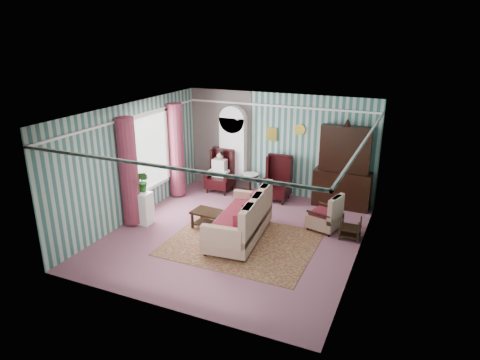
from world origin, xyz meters
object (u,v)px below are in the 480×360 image
at_px(wingback_right, 277,179).
at_px(round_side_table, 250,184).
at_px(sofa, 239,217).
at_px(wingback_left, 220,171).
at_px(dresser_hutch, 344,165).
at_px(floral_armchair, 325,208).
at_px(bookcase, 233,152).
at_px(seated_woman, 220,172).
at_px(nest_table, 350,228).
at_px(plant_stand, 141,208).
at_px(coffee_table, 211,220).

distance_m(wingback_right, round_side_table, 0.92).
relative_size(round_side_table, sofa, 0.27).
height_order(wingback_left, sofa, wingback_left).
xyz_separation_m(dresser_hutch, floral_armchair, (-0.09, -1.58, -0.63)).
bearing_deg(wingback_right, bookcase, 165.43).
bearing_deg(bookcase, seated_woman, -122.66).
bearing_deg(dresser_hutch, wingback_left, -175.59).
xyz_separation_m(nest_table, floral_armchair, (-0.66, 0.24, 0.28)).
relative_size(seated_woman, nest_table, 2.19).
bearing_deg(plant_stand, coffee_table, 12.53).
distance_m(round_side_table, coffee_table, 2.52).
height_order(wingback_left, coffee_table, wingback_left).
xyz_separation_m(round_side_table, floral_armchair, (2.51, -1.46, 0.25)).
xyz_separation_m(round_side_table, nest_table, (3.17, -1.70, -0.03)).
bearing_deg(plant_stand, nest_table, 13.84).
height_order(bookcase, round_side_table, bookcase).
xyz_separation_m(bookcase, wingback_right, (1.50, -0.39, -0.50)).
bearing_deg(wingback_left, floral_armchair, -21.01).
bearing_deg(bookcase, round_side_table, -20.27).
bearing_deg(coffee_table, floral_armchair, 23.09).
relative_size(bookcase, wingback_left, 1.79).
xyz_separation_m(plant_stand, coffee_table, (1.73, 0.39, -0.18)).
distance_m(wingback_left, nest_table, 4.37).
relative_size(sofa, coffee_table, 2.46).
relative_size(wingback_left, nest_table, 2.31).
height_order(seated_woman, floral_armchair, seated_woman).
height_order(dresser_hutch, nest_table, dresser_hutch).
height_order(bookcase, seated_woman, bookcase).
height_order(wingback_right, coffee_table, wingback_right).
relative_size(plant_stand, sofa, 0.35).
distance_m(bookcase, sofa, 3.36).
relative_size(wingback_right, floral_armchair, 1.14).
bearing_deg(floral_armchair, plant_stand, 122.52).
xyz_separation_m(sofa, floral_armchair, (1.66, 1.25, 0.02)).
height_order(round_side_table, floral_armchair, floral_armchair).
relative_size(round_side_table, nest_table, 1.11).
bearing_deg(seated_woman, round_side_table, 9.46).
bearing_deg(nest_table, seated_woman, 159.15).
height_order(nest_table, floral_armchair, floral_armchair).
distance_m(dresser_hutch, floral_armchair, 1.70).
relative_size(floral_armchair, coffee_table, 1.19).
xyz_separation_m(bookcase, sofa, (1.49, -2.95, -0.59)).
bearing_deg(round_side_table, wingback_left, -170.54).
bearing_deg(round_side_table, coffee_table, -89.21).
bearing_deg(round_side_table, floral_armchair, -30.19).
distance_m(sofa, floral_armchair, 2.08).
distance_m(wingback_right, floral_armchair, 2.11).
bearing_deg(plant_stand, sofa, 4.35).
distance_m(wingback_right, nest_table, 2.81).
bearing_deg(seated_woman, bookcase, 57.34).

